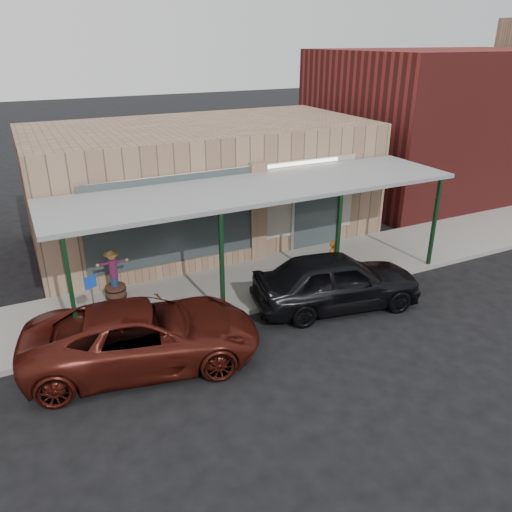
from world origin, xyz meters
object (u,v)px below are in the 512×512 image
barrel_pumpkin (290,276)px  car_maroon (144,335)px  barrel_scarecrow (115,282)px  handicap_sign (92,297)px  parked_sedan (337,280)px

barrel_pumpkin → car_maroon: 5.25m
barrel_scarecrow → handicap_sign: (-0.82, -1.62, 0.51)m
barrel_pumpkin → handicap_sign: bearing=-177.7°
car_maroon → barrel_pumpkin: bearing=-58.3°
parked_sedan → barrel_scarecrow: bearing=72.0°
barrel_scarecrow → parked_sedan: size_ratio=0.30×
car_maroon → handicap_sign: bearing=38.4°
parked_sedan → car_maroon: size_ratio=0.93×
barrel_scarecrow → parked_sedan: barrel_scarecrow is taller
barrel_pumpkin → parked_sedan: bearing=-69.5°
barrel_pumpkin → parked_sedan: size_ratio=0.13×
barrel_pumpkin → handicap_sign: size_ratio=0.42×
handicap_sign → parked_sedan: size_ratio=0.32×
barrel_scarecrow → car_maroon: barrel_scarecrow is taller
barrel_pumpkin → handicap_sign: handicap_sign is taller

